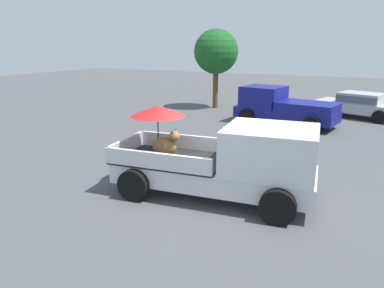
% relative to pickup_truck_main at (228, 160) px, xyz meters
% --- Properties ---
extents(ground_plane, '(80.00, 80.00, 0.00)m').
position_rel_pickup_truck_main_xyz_m(ground_plane, '(-0.38, -0.06, -0.98)').
color(ground_plane, '#4C4C4F').
extents(pickup_truck_main, '(5.25, 2.77, 2.22)m').
position_rel_pickup_truck_main_xyz_m(pickup_truck_main, '(0.00, 0.00, 0.00)').
color(pickup_truck_main, black).
rests_on(pickup_truck_main, ground).
extents(pickup_truck_red, '(5.02, 2.74, 1.80)m').
position_rel_pickup_truck_main_xyz_m(pickup_truck_red, '(-0.89, 9.18, -0.11)').
color(pickup_truck_red, black).
rests_on(pickup_truck_red, ground).
extents(parked_sedan_far, '(4.63, 2.96, 1.33)m').
position_rel_pickup_truck_main_xyz_m(parked_sedan_far, '(2.40, 12.87, -0.24)').
color(parked_sedan_far, black).
rests_on(parked_sedan_far, ground).
extents(tree_by_lot, '(2.66, 2.66, 4.74)m').
position_rel_pickup_truck_main_xyz_m(tree_by_lot, '(-5.70, 12.08, 2.39)').
color(tree_by_lot, brown).
rests_on(tree_by_lot, ground).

